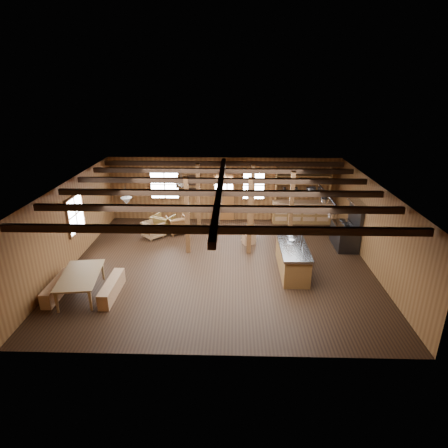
{
  "coord_description": "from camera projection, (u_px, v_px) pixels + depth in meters",
  "views": [
    {
      "loc": [
        0.45,
        -11.37,
        5.83
      ],
      "look_at": [
        0.12,
        0.42,
        1.33
      ],
      "focal_mm": 30.0,
      "sensor_mm": 36.0,
      "label": 1
    }
  ],
  "objects": [
    {
      "name": "ceiling_joists",
      "position": [
        220.0,
        187.0,
        11.92
      ],
      "size": [
        9.8,
        8.82,
        0.18
      ],
      "color": "black",
      "rests_on": "ceiling"
    },
    {
      "name": "commercial_range",
      "position": [
        347.0,
        231.0,
        13.91
      ],
      "size": [
        0.79,
        1.5,
        1.86
      ],
      "color": "#2A2A2C",
      "rests_on": "floor"
    },
    {
      "name": "step_stool",
      "position": [
        249.0,
        238.0,
        14.29
      ],
      "size": [
        0.6,
        0.52,
        0.44
      ],
      "primitive_type": "cube",
      "rotation": [
        0.0,
        0.0,
        0.4
      ],
      "color": "#8A603E",
      "rests_on": "floor"
    },
    {
      "name": "armchair_c",
      "position": [
        153.0,
        230.0,
        14.84
      ],
      "size": [
        1.02,
        1.02,
        0.66
      ],
      "primitive_type": "imported",
      "rotation": [
        0.0,
        0.0,
        2.34
      ],
      "color": "brown",
      "rests_on": "floor"
    },
    {
      "name": "pot_rack",
      "position": [
        323.0,
        199.0,
        12.13
      ],
      "size": [
        0.42,
        3.0,
        0.45
      ],
      "color": "#2A2A2C",
      "rests_on": "ceiling"
    },
    {
      "name": "pendant_lamps",
      "position": [
        156.0,
        192.0,
        12.9
      ],
      "size": [
        1.86,
        2.36,
        0.66
      ],
      "color": "#2A2A2C",
      "rests_on": "ceiling"
    },
    {
      "name": "window_back_left",
      "position": [
        165.0,
        185.0,
        16.37
      ],
      "size": [
        1.32,
        0.06,
        1.32
      ],
      "color": "white",
      "rests_on": "wall_back"
    },
    {
      "name": "kitchen_island",
      "position": [
        292.0,
        257.0,
        12.16
      ],
      "size": [
        0.88,
        2.5,
        1.2
      ],
      "rotation": [
        0.0,
        0.0,
        -0.0
      ],
      "color": "brown",
      "rests_on": "floor"
    },
    {
      "name": "armchair_a",
      "position": [
        177.0,
        225.0,
        15.29
      ],
      "size": [
        1.02,
        1.03,
        0.7
      ],
      "primitive_type": "imported",
      "rotation": [
        0.0,
        0.0,
        3.61
      ],
      "color": "brown",
      "rests_on": "floor"
    },
    {
      "name": "back_door",
      "position": [
        224.0,
        201.0,
        16.55
      ],
      "size": [
        1.02,
        0.08,
        2.15
      ],
      "color": "brown",
      "rests_on": "floor"
    },
    {
      "name": "counter_pot",
      "position": [
        292.0,
        230.0,
        12.89
      ],
      "size": [
        0.31,
        0.31,
        0.18
      ],
      "primitive_type": "cylinder",
      "color": "#B1B4B8",
      "rests_on": "kitchen_island"
    },
    {
      "name": "back_counter",
      "position": [
        301.0,
        209.0,
        16.34
      ],
      "size": [
        2.55,
        0.6,
        2.45
      ],
      "color": "brown",
      "rests_on": "floor"
    },
    {
      "name": "notice_boards",
      "position": [
        190.0,
        184.0,
        16.33
      ],
      "size": [
        1.08,
        0.03,
        0.9
      ],
      "color": "beige",
      "rests_on": "wall_back"
    },
    {
      "name": "bowl",
      "position": [
        290.0,
        240.0,
        12.22
      ],
      "size": [
        0.3,
        0.3,
        0.06
      ],
      "primitive_type": "imported",
      "rotation": [
        0.0,
        0.0,
        -0.38
      ],
      "color": "silver",
      "rests_on": "kitchen_island"
    },
    {
      "name": "bench_aisle",
      "position": [
        112.0,
        288.0,
        10.82
      ],
      "size": [
        0.31,
        1.66,
        0.46
      ],
      "primitive_type": "cube",
      "color": "#8A603E",
      "rests_on": "floor"
    },
    {
      "name": "dining_table",
      "position": [
        83.0,
        285.0,
        10.81
      ],
      "size": [
        1.31,
        2.03,
        0.67
      ],
      "primitive_type": "imported",
      "rotation": [
        0.0,
        0.0,
        1.71
      ],
      "color": "olive",
      "rests_on": "floor"
    },
    {
      "name": "window_left",
      "position": [
        75.0,
        214.0,
        12.74
      ],
      "size": [
        0.14,
        1.24,
        1.32
      ],
      "color": "white",
      "rests_on": "wall_back"
    },
    {
      "name": "bench_wall",
      "position": [
        58.0,
        288.0,
        10.86
      ],
      "size": [
        0.3,
        1.63,
        0.45
      ],
      "primitive_type": "cube",
      "color": "#8A603E",
      "rests_on": "floor"
    },
    {
      "name": "armchair_b",
      "position": [
        163.0,
        223.0,
        15.39
      ],
      "size": [
        1.04,
        1.05,
        0.73
      ],
      "primitive_type": "imported",
      "rotation": [
        0.0,
        0.0,
        2.73
      ],
      "color": "brown",
      "rests_on": "floor"
    },
    {
      "name": "timber_posts",
      "position": [
        236.0,
        207.0,
        14.14
      ],
      "size": [
        3.95,
        2.35,
        2.8
      ],
      "color": "#452513",
      "rests_on": "floor"
    },
    {
      "name": "window_back_right",
      "position": [
        254.0,
        185.0,
        16.27
      ],
      "size": [
        1.02,
        0.06,
        1.32
      ],
      "color": "white",
      "rests_on": "wall_back"
    },
    {
      "name": "room",
      "position": [
        220.0,
        226.0,
        12.21
      ],
      "size": [
        10.04,
        9.04,
        2.84
      ],
      "color": "black",
      "rests_on": "ground"
    }
  ]
}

